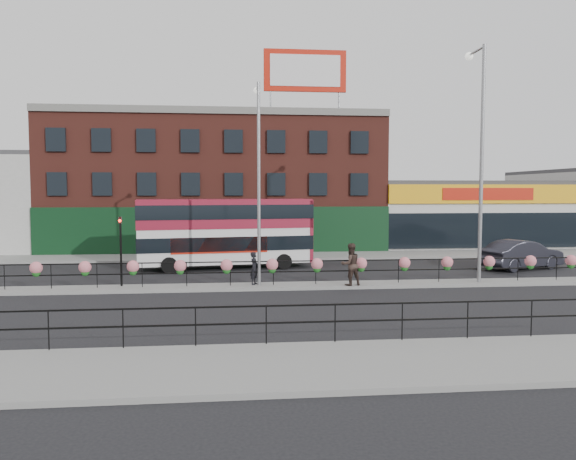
{
  "coord_description": "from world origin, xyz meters",
  "views": [
    {
      "loc": [
        -3.03,
        -25.89,
        4.53
      ],
      "look_at": [
        0.0,
        3.0,
        2.5
      ],
      "focal_mm": 35.0,
      "sensor_mm": 36.0,
      "label": 1
    }
  ],
  "objects": [
    {
      "name": "brick_building",
      "position": [
        -4.0,
        19.96,
        5.13
      ],
      "size": [
        25.0,
        12.21,
        10.3
      ],
      "color": "brown",
      "rests_on": "ground"
    },
    {
      "name": "pedestrian_b",
      "position": [
        2.54,
        -0.54,
        1.13
      ],
      "size": [
        1.3,
        1.19,
        1.96
      ],
      "primitive_type": "imported",
      "rotation": [
        0.0,
        0.0,
        3.39
      ],
      "color": "#382922",
      "rests_on": "median"
    },
    {
      "name": "yellow_line_inner",
      "position": [
        0.0,
        -9.7,
        0.01
      ],
      "size": [
        60.0,
        0.1,
        0.01
      ],
      "primitive_type": "cube",
      "color": "gold",
      "rests_on": "ground"
    },
    {
      "name": "traffic_light_median",
      "position": [
        -8.0,
        0.39,
        2.47
      ],
      "size": [
        0.15,
        0.28,
        3.65
      ],
      "color": "black",
      "rests_on": "median"
    },
    {
      "name": "supermarket",
      "position": [
        16.0,
        19.9,
        2.65
      ],
      "size": [
        15.0,
        12.25,
        5.3
      ],
      "color": "silver",
      "rests_on": "ground"
    },
    {
      "name": "median",
      "position": [
        0.0,
        0.0,
        0.07
      ],
      "size": [
        60.0,
        1.6,
        0.15
      ],
      "primitive_type": "cube",
      "color": "gray",
      "rests_on": "ground"
    },
    {
      "name": "yellow_line_outer",
      "position": [
        0.0,
        -9.88,
        0.01
      ],
      "size": [
        60.0,
        0.1,
        0.01
      ],
      "primitive_type": "cube",
      "color": "gold",
      "rests_on": "ground"
    },
    {
      "name": "lamp_column_west",
      "position": [
        -1.67,
        0.24,
        5.69
      ],
      "size": [
        0.34,
        1.64,
        9.35
      ],
      "color": "gray",
      "rests_on": "median"
    },
    {
      "name": "median_railing",
      "position": [
        0.0,
        0.0,
        1.05
      ],
      "size": [
        30.04,
        0.56,
        1.23
      ],
      "color": "black",
      "rests_on": "median"
    },
    {
      "name": "north_pavement",
      "position": [
        0.0,
        12.0,
        0.07
      ],
      "size": [
        60.0,
        4.0,
        0.15
      ],
      "primitive_type": "cube",
      "color": "gray",
      "rests_on": "ground"
    },
    {
      "name": "pedestrian_a",
      "position": [
        -1.88,
        0.18,
        0.92
      ],
      "size": [
        0.82,
        0.77,
        1.53
      ],
      "primitive_type": "imported",
      "rotation": [
        0.0,
        0.0,
        1.17
      ],
      "color": "black",
      "rests_on": "median"
    },
    {
      "name": "lamp_column_east",
      "position": [
        8.92,
        0.09,
        6.83
      ],
      "size": [
        0.4,
        1.98,
        11.28
      ],
      "color": "gray",
      "rests_on": "median"
    },
    {
      "name": "south_pavement",
      "position": [
        0.0,
        -12.0,
        0.07
      ],
      "size": [
        60.0,
        4.0,
        0.15
      ],
      "primitive_type": "cube",
      "color": "gray",
      "rests_on": "ground"
    },
    {
      "name": "car",
      "position": [
        13.79,
        4.77,
        0.85
      ],
      "size": [
        5.19,
        6.33,
        1.7
      ],
      "primitive_type": "imported",
      "rotation": [
        0.0,
        0.0,
        1.93
      ],
      "color": "#25252E",
      "rests_on": "ground"
    },
    {
      "name": "billboard",
      "position": [
        2.5,
        14.99,
        13.18
      ],
      "size": [
        6.0,
        0.29,
        4.4
      ],
      "color": "#B81A0A",
      "rests_on": "brick_building"
    },
    {
      "name": "south_railing",
      "position": [
        -2.0,
        -10.1,
        0.96
      ],
      "size": [
        20.04,
        0.05,
        1.12
      ],
      "color": "black",
      "rests_on": "south_pavement"
    },
    {
      "name": "ground",
      "position": [
        0.0,
        0.0,
        0.0
      ],
      "size": [
        120.0,
        120.0,
        0.0
      ],
      "primitive_type": "plane",
      "color": "black",
      "rests_on": "ground"
    },
    {
      "name": "double_decker_bus",
      "position": [
        -3.23,
        6.79,
        2.49
      ],
      "size": [
        10.25,
        3.74,
        4.05
      ],
      "color": "silver",
      "rests_on": "ground"
    }
  ]
}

